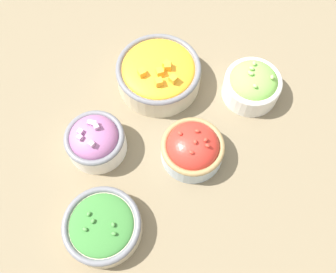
{
  "coord_description": "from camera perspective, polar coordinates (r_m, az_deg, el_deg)",
  "views": [
    {
      "loc": [
        0.2,
        0.24,
        0.71
      ],
      "look_at": [
        0.0,
        0.0,
        0.03
      ],
      "focal_mm": 40.0,
      "sensor_mm": 36.0,
      "label": 1
    }
  ],
  "objects": [
    {
      "name": "bowl_cherry_tomatoes",
      "position": [
        0.73,
        3.76,
        -1.77
      ],
      "size": [
        0.12,
        0.12,
        0.08
      ],
      "color": "#B2C1CC",
      "rests_on": "ground_plane"
    },
    {
      "name": "bowl_broccoli",
      "position": [
        0.71,
        -9.98,
        -13.28
      ],
      "size": [
        0.14,
        0.14,
        0.05
      ],
      "color": "beige",
      "rests_on": "ground_plane"
    },
    {
      "name": "ground_plane",
      "position": [
        0.78,
        -0.0,
        -0.93
      ],
      "size": [
        3.0,
        3.0,
        0.0
      ],
      "primitive_type": "plane",
      "color": "#75664C"
    },
    {
      "name": "bowl_lettuce",
      "position": [
        0.82,
        12.73,
        7.76
      ],
      "size": [
        0.12,
        0.12,
        0.08
      ],
      "color": "silver",
      "rests_on": "ground_plane"
    },
    {
      "name": "bowl_squash",
      "position": [
        0.82,
        -1.44,
        9.67
      ],
      "size": [
        0.18,
        0.18,
        0.08
      ],
      "color": "beige",
      "rests_on": "ground_plane"
    },
    {
      "name": "bowl_red_onion",
      "position": [
        0.75,
        -11.03,
        -0.55
      ],
      "size": [
        0.12,
        0.12,
        0.08
      ],
      "color": "silver",
      "rests_on": "ground_plane"
    }
  ]
}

